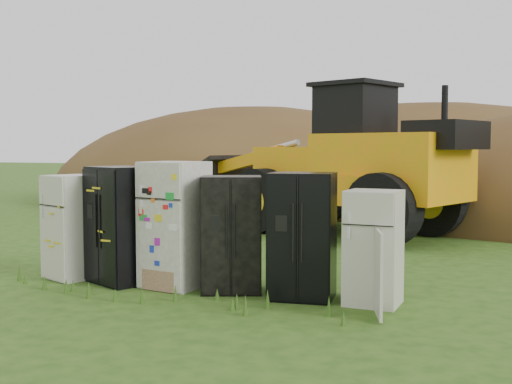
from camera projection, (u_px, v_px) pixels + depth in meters
The scene contains 10 objects.
ground at pixel (210, 290), 9.62m from camera, with size 120.00×120.00×0.00m, color #264A13.
fridge_leftmost at pixel (73, 227), 10.44m from camera, with size 0.74×0.71×1.68m, color beige, non-canonical shape.
fridge_black_side at pixel (121, 225), 10.09m from camera, with size 0.96×0.76×1.83m, color black, non-canonical shape.
fridge_sticker at pixel (175, 224), 9.78m from camera, with size 0.86×0.79×1.92m, color silver, non-canonical shape.
fridge_dark_mid at pixel (231, 234), 9.48m from camera, with size 0.88×0.71×1.71m, color black, non-canonical shape.
fridge_black_right at pixel (302, 236), 9.05m from camera, with size 0.89×0.74×1.78m, color black, non-canonical shape.
fridge_open_door at pixel (373, 248), 8.68m from camera, with size 0.71×0.65×1.56m, color beige, non-canonical shape.
wheel_loader at pixel (324, 159), 16.12m from camera, with size 7.59×3.08×3.67m, color orange, non-canonical shape.
dirt_mound_left at pixel (249, 203), 24.47m from camera, with size 16.19×12.14×7.31m, color #472E16.
dirt_mound_back at pixel (422, 198), 26.82m from camera, with size 19.64×13.09×7.93m, color #472E16.
Camera 1 is at (4.06, -8.60, 2.15)m, focal length 45.00 mm.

